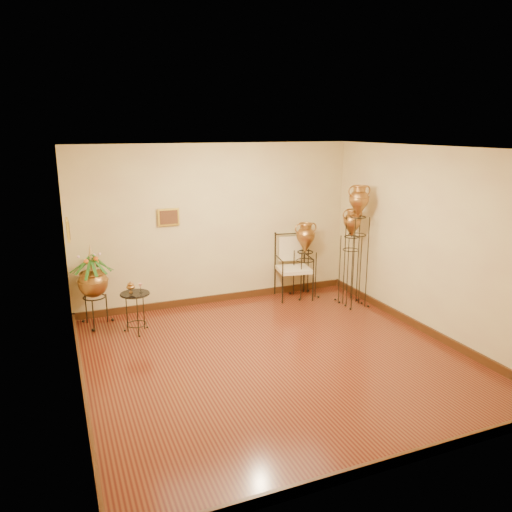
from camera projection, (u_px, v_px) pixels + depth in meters
name	position (u px, v px, depth m)	size (l,w,h in m)	color
ground	(275.00, 358.00, 6.81)	(5.00, 5.00, 0.00)	brown
room_shell	(276.00, 233.00, 6.38)	(5.02, 5.02, 2.81)	beige
amphora_tall	(357.00, 245.00, 8.56)	(0.48, 0.48, 2.14)	black
amphora_mid	(351.00, 256.00, 8.77)	(0.48, 0.48, 1.71)	black
amphora_short	(305.00, 260.00, 9.13)	(0.56, 0.56, 1.41)	black
planter_urn	(93.00, 279.00, 7.76)	(0.89, 0.89, 1.35)	black
armchair	(294.00, 267.00, 9.08)	(0.75, 0.71, 1.17)	black
side_table	(136.00, 312.00, 7.58)	(0.46, 0.46, 0.80)	black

